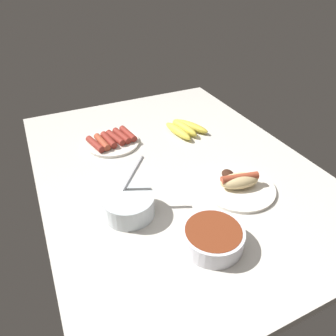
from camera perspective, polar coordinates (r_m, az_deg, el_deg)
ground_plane at (r=108.47cm, az=1.10°, el=-0.09°), size 120.00×90.00×3.00cm
plate_hotdog_assembled at (r=98.73cm, az=12.83°, el=-2.89°), size 23.00×23.00×5.61cm
bowl_coleslaw at (r=87.46cm, az=-7.28°, el=-6.64°), size 14.63×14.63×16.11cm
banana_bunch at (r=127.00cm, az=3.04°, el=7.35°), size 18.51×15.22×3.71cm
plate_sausages at (r=120.76cm, az=-10.27°, el=4.98°), size 20.50×20.50×3.53cm
bowl_chili at (r=79.94cm, az=8.27°, el=-12.45°), size 15.78×15.78×5.20cm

